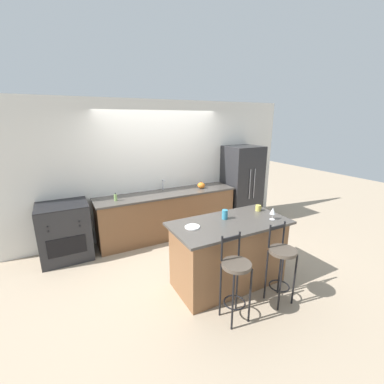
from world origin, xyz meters
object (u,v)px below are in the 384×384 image
at_px(wine_glass, 273,211).
at_px(soap_bottle, 116,197).
at_px(bar_stool_far, 281,260).
at_px(dinner_plate, 192,227).
at_px(oven_range, 65,231).
at_px(tumbler_cup, 225,214).
at_px(coffee_mug, 258,208).
at_px(refrigerator, 241,184).
at_px(bar_stool_near, 236,275).
at_px(pumpkin_decoration, 201,185).

height_order(wine_glass, soap_bottle, wine_glass).
distance_m(bar_stool_far, dinner_plate, 1.21).
xyz_separation_m(oven_range, tumbler_cup, (2.05, -1.77, 0.54)).
bearing_deg(bar_stool_far, oven_range, 133.42).
bearing_deg(wine_glass, coffee_mug, 79.16).
distance_m(refrigerator, bar_stool_near, 3.26).
bearing_deg(wine_glass, soap_bottle, 130.56).
distance_m(oven_range, tumbler_cup, 2.76).
relative_size(wine_glass, soap_bottle, 1.19).
xyz_separation_m(dinner_plate, coffee_mug, (1.20, 0.09, 0.04)).
xyz_separation_m(bar_stool_far, tumbler_cup, (-0.35, 0.77, 0.42)).
bearing_deg(soap_bottle, dinner_plate, -70.58).
xyz_separation_m(bar_stool_near, bar_stool_far, (0.71, -0.02, 0.00)).
xyz_separation_m(tumbler_cup, pumpkin_decoration, (0.62, 1.76, -0.05)).
xyz_separation_m(dinner_plate, pumpkin_decoration, (1.17, 1.81, 0.01)).
distance_m(oven_range, coffee_mug, 3.25).
height_order(refrigerator, dinner_plate, refrigerator).
height_order(dinner_plate, soap_bottle, soap_bottle).
xyz_separation_m(wine_glass, coffee_mug, (0.07, 0.37, -0.08)).
relative_size(coffee_mug, soap_bottle, 0.77).
bearing_deg(wine_glass, bar_stool_near, -155.78).
bearing_deg(oven_range, pumpkin_decoration, -0.12).
bearing_deg(dinner_plate, refrigerator, 38.92).
bearing_deg(wine_glass, pumpkin_decoration, 89.04).
relative_size(dinner_plate, tumbler_cup, 1.49).
relative_size(refrigerator, wine_glass, 9.98).
bearing_deg(pumpkin_decoration, bar_stool_far, -96.04).
bearing_deg(refrigerator, tumbler_cup, -133.89).
distance_m(bar_stool_near, coffee_mug, 1.34).
relative_size(oven_range, coffee_mug, 8.56).
height_order(dinner_plate, coffee_mug, coffee_mug).
height_order(bar_stool_far, wine_glass, wine_glass).
bearing_deg(bar_stool_near, tumbler_cup, 64.75).
relative_size(bar_stool_far, wine_glass, 6.08).
bearing_deg(bar_stool_near, soap_bottle, 108.25).
height_order(coffee_mug, soap_bottle, soap_bottle).
bearing_deg(refrigerator, bar_stool_far, -117.92).
bearing_deg(pumpkin_decoration, tumbler_cup, -109.42).
bearing_deg(soap_bottle, coffee_mug, -42.68).
bearing_deg(bar_stool_far, pumpkin_decoration, 83.96).
height_order(bar_stool_far, soap_bottle, bar_stool_far).
distance_m(oven_range, wine_glass, 3.42).
distance_m(refrigerator, oven_range, 3.76).
relative_size(oven_range, wine_glass, 5.54).
bearing_deg(coffee_mug, tumbler_cup, -176.69).
bearing_deg(bar_stool_far, soap_bottle, 121.43).
relative_size(refrigerator, dinner_plate, 8.69).
bearing_deg(pumpkin_decoration, wine_glass, -90.96).
distance_m(refrigerator, coffee_mug, 2.02).
distance_m(dinner_plate, pumpkin_decoration, 2.15).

